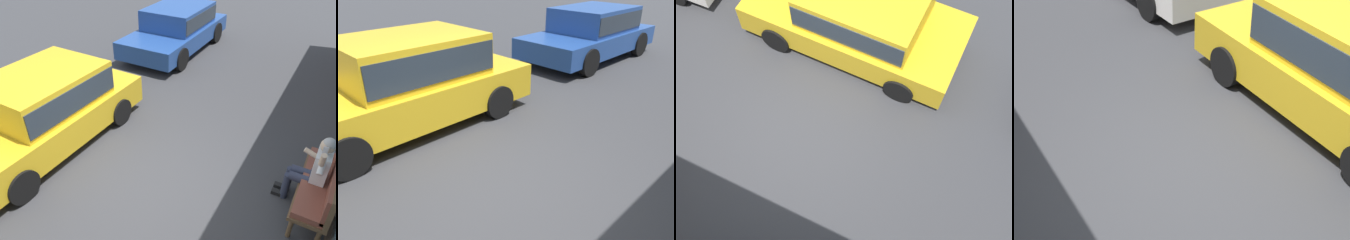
% 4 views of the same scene
% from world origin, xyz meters
% --- Properties ---
extents(ground_plane, '(60.00, 60.00, 0.00)m').
position_xyz_m(ground_plane, '(0.00, 0.00, 0.00)').
color(ground_plane, '#38383A').
extents(parked_car_near, '(4.40, 2.01, 1.43)m').
position_xyz_m(parked_car_near, '(-6.01, -2.47, 0.79)').
color(parked_car_near, '#23478E').
rests_on(parked_car_near, ground_plane).
extents(parked_car_mid, '(4.34, 2.00, 1.53)m').
position_xyz_m(parked_car_mid, '(-0.12, -2.32, 0.82)').
color(parked_car_mid, gold).
rests_on(parked_car_mid, ground_plane).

